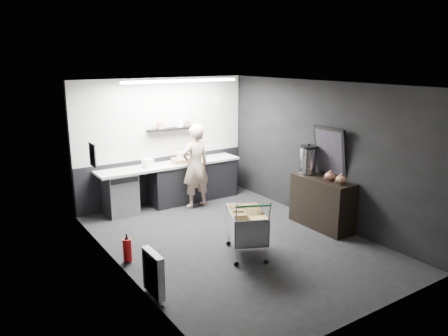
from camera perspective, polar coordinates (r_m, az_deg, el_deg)
floor at (r=7.72m, az=1.42°, el=-9.55°), size 5.50×5.50×0.00m
ceiling at (r=7.07m, az=1.56°, el=10.88°), size 5.50×5.50×0.00m
wall_back at (r=9.61m, az=-7.95°, el=3.54°), size 5.50×0.00×5.50m
wall_front at (r=5.36m, az=18.66°, el=-5.78°), size 5.50×0.00×5.50m
wall_left at (r=6.38m, az=-13.41°, el=-2.20°), size 0.00×5.50×5.50m
wall_right at (r=8.55m, az=12.55°, el=2.01°), size 0.00×5.50×5.50m
kitchen_wall_panel at (r=9.51m, az=-8.01°, el=6.49°), size 3.95×0.02×1.70m
dado_panel at (r=9.78m, az=-7.73°, el=-1.37°), size 3.95×0.02×1.00m
floating_shelf at (r=9.53m, az=-6.58°, el=5.15°), size 1.20×0.22×0.04m
wall_clock at (r=10.14m, az=-0.81°, el=8.81°), size 0.20×0.03×0.20m
poster at (r=7.54m, az=-16.80°, el=1.66°), size 0.02×0.30×0.40m
poster_red_band at (r=7.53m, az=-16.80°, el=2.19°), size 0.02×0.22×0.10m
radiator at (r=6.00m, az=-9.20°, el=-13.42°), size 0.10×0.50×0.60m
ceiling_strip at (r=8.65m, az=-5.62°, el=11.25°), size 2.40×0.20×0.04m
prep_counter at (r=9.58m, az=-6.18°, el=-1.92°), size 3.20×0.61×0.90m
person at (r=9.19m, az=-3.74°, el=0.22°), size 0.68×0.47×1.78m
shopping_cart at (r=7.06m, az=2.95°, el=-7.68°), size 0.90×1.14×1.01m
sideboard at (r=8.37m, az=12.61°, el=-3.60°), size 0.54×1.26×1.89m
fire_extinguisher at (r=7.07m, az=-12.52°, el=-10.28°), size 0.14×0.14×0.45m
cardboard_box at (r=9.49m, az=-5.25°, el=1.01°), size 0.53×0.44×0.10m
pink_tub at (r=9.51m, az=-5.54°, el=1.41°), size 0.22×0.22×0.22m
white_container at (r=9.13m, az=-9.92°, el=0.59°), size 0.24×0.20×0.18m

